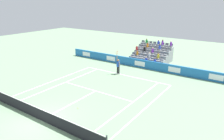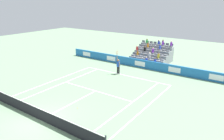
# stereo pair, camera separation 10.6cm
# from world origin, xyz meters

# --- Properties ---
(ground_plane) EXTENTS (80.00, 80.00, 0.00)m
(ground_plane) POSITION_xyz_m (0.00, 0.00, 0.00)
(ground_plane) COLOR gray
(line_baseline) EXTENTS (10.97, 0.10, 0.01)m
(line_baseline) POSITION_xyz_m (0.00, -11.89, 0.00)
(line_baseline) COLOR white
(line_baseline) RESTS_ON ground
(line_service) EXTENTS (8.23, 0.10, 0.01)m
(line_service) POSITION_xyz_m (0.00, -6.40, 0.00)
(line_service) COLOR white
(line_service) RESTS_ON ground
(line_centre_service) EXTENTS (0.10, 6.40, 0.01)m
(line_centre_service) POSITION_xyz_m (0.00, -3.20, 0.00)
(line_centre_service) COLOR white
(line_centre_service) RESTS_ON ground
(line_singles_sideline_left) EXTENTS (0.10, 11.89, 0.01)m
(line_singles_sideline_left) POSITION_xyz_m (4.12, -5.95, 0.00)
(line_singles_sideline_left) COLOR white
(line_singles_sideline_left) RESTS_ON ground
(line_singles_sideline_right) EXTENTS (0.10, 11.89, 0.01)m
(line_singles_sideline_right) POSITION_xyz_m (-4.12, -5.95, 0.00)
(line_singles_sideline_right) COLOR white
(line_singles_sideline_right) RESTS_ON ground
(line_doubles_sideline_left) EXTENTS (0.10, 11.89, 0.01)m
(line_doubles_sideline_left) POSITION_xyz_m (5.49, -5.95, 0.00)
(line_doubles_sideline_left) COLOR white
(line_doubles_sideline_left) RESTS_ON ground
(line_doubles_sideline_right) EXTENTS (0.10, 11.89, 0.01)m
(line_doubles_sideline_right) POSITION_xyz_m (-5.49, -5.95, 0.00)
(line_doubles_sideline_right) COLOR white
(line_doubles_sideline_right) RESTS_ON ground
(line_centre_mark) EXTENTS (0.10, 0.20, 0.01)m
(line_centre_mark) POSITION_xyz_m (0.00, -11.79, 0.00)
(line_centre_mark) COLOR white
(line_centre_mark) RESTS_ON ground
(sponsor_barrier) EXTENTS (22.71, 0.22, 1.09)m
(sponsor_barrier) POSITION_xyz_m (0.00, -15.59, 0.55)
(sponsor_barrier) COLOR #1E66AD
(sponsor_barrier) RESTS_ON ground
(tennis_net) EXTENTS (11.97, 0.10, 1.07)m
(tennis_net) POSITION_xyz_m (0.00, 0.00, 0.49)
(tennis_net) COLOR #33383D
(tennis_net) RESTS_ON ground
(tennis_player) EXTENTS (0.51, 0.40, 2.85)m
(tennis_player) POSITION_xyz_m (0.98, -11.88, 0.99)
(tennis_player) COLOR black
(tennis_player) RESTS_ON ground
(stadium_stand) EXTENTS (4.96, 4.75, 3.04)m
(stadium_stand) POSITION_xyz_m (-0.00, -19.15, 0.83)
(stadium_stand) COLOR gray
(stadium_stand) RESTS_ON ground
(loose_tennis_ball) EXTENTS (0.07, 0.07, 0.07)m
(loose_tennis_ball) POSITION_xyz_m (-1.00, -2.83, 0.03)
(loose_tennis_ball) COLOR #D1E533
(loose_tennis_ball) RESTS_ON ground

